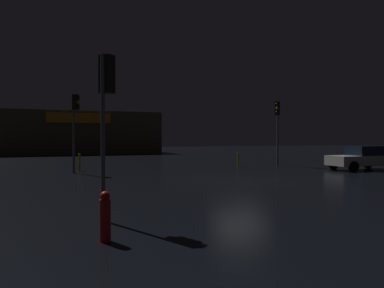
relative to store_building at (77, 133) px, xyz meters
name	(u,v)px	position (x,y,z in m)	size (l,w,h in m)	color
ground_plane	(239,180)	(5.23, -32.65, -2.59)	(120.00, 120.00, 0.00)	black
store_building	(77,133)	(0.00, 0.00, 0.00)	(19.92, 7.38, 5.16)	brown
traffic_signal_main	(75,116)	(-1.85, -26.34, 0.66)	(0.43, 0.42, 4.46)	#595B60
traffic_signal_opposite	(277,120)	(12.02, -25.73, 0.68)	(0.42, 0.42, 4.58)	#595B60
traffic_signal_cross_left	(106,93)	(-1.91, -39.03, 0.54)	(0.43, 0.42, 4.05)	#595B60
car_near	(362,158)	(15.02, -30.54, -1.82)	(4.30, 1.95, 1.50)	silver
fire_hydrant	(105,217)	(-2.21, -40.93, -2.10)	(0.22, 0.22, 0.99)	red
bollard_kerb_a	(79,162)	(-1.54, -25.06, -2.06)	(0.13, 0.13, 1.06)	gold
bollard_kerb_b	(238,159)	(9.32, -24.87, -2.11)	(0.13, 0.13, 0.94)	gold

